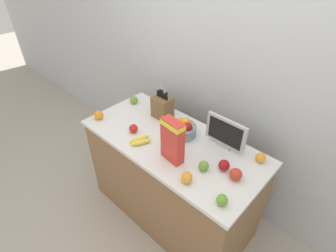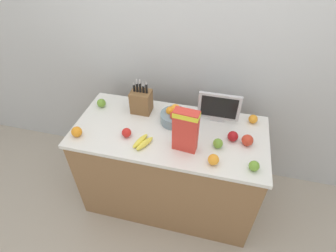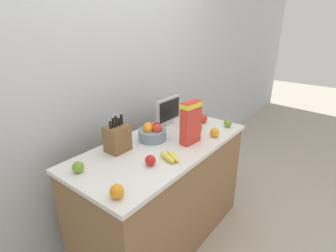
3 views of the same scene
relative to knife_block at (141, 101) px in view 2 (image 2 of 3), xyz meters
The scene contains 17 objects.
ground_plane 1.02m from the knife_block, 33.37° to the right, with size 14.00×14.00×0.00m, color #B2A899.
wall_back 0.57m from the knife_block, 53.92° to the left, with size 9.00×0.06×2.60m.
counter 0.62m from the knife_block, 33.37° to the right, with size 1.45×0.68×0.87m.
knife_block is the anchor object (origin of this frame).
small_monitor 0.61m from the knife_block, ahead, with size 0.32×0.03×0.25m.
cereal_box 0.54m from the knife_block, 38.42° to the right, with size 0.17×0.09×0.32m.
fruit_bowl 0.30m from the knife_block, 13.72° to the right, with size 0.22×0.22×0.13m.
banana_bunch 0.39m from the knife_block, 71.35° to the right, with size 0.14×0.18×0.04m.
apple_middle 0.70m from the knife_block, 22.61° to the right, with size 0.07×0.07×0.07m, color #6B9E33.
apple_front 0.76m from the knife_block, 13.20° to the right, with size 0.08×0.08×0.08m, color #A31419.
apple_leftmost 0.35m from the knife_block, behind, with size 0.07×0.07×0.07m, color #6B9E33.
apple_near_bananas 0.32m from the knife_block, 92.33° to the right, with size 0.07×0.07×0.07m, color red.
apple_rear 0.86m from the knife_block, 12.97° to the right, with size 0.08×0.08×0.08m, color red.
apple_by_knife_block 0.98m from the knife_block, 25.16° to the right, with size 0.07×0.07×0.07m, color #6B9E33.
orange_front_left 0.54m from the knife_block, 132.74° to the right, with size 0.08×0.08×0.08m, color orange.
orange_mid_left 0.88m from the knife_block, ahead, with size 0.07×0.07×0.07m, color orange.
orange_by_cereal 0.76m from the knife_block, 34.16° to the right, with size 0.07×0.07×0.07m, color orange.
Camera 2 is at (0.34, -1.41, 2.19)m, focal length 28.00 mm.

